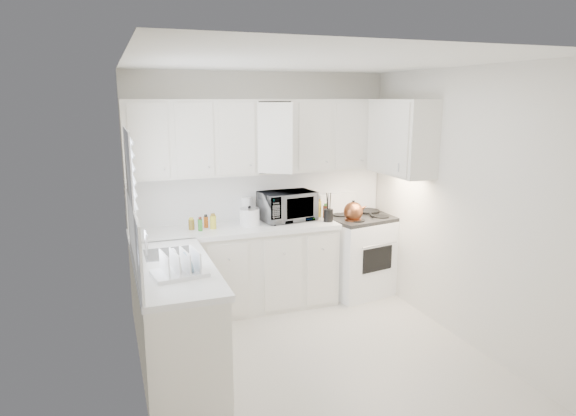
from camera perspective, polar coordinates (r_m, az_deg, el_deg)
name	(u,v)px	position (r m, az deg, el deg)	size (l,w,h in m)	color
floor	(314,357)	(4.82, 2.95, -16.41)	(3.20, 3.20, 0.00)	beige
ceiling	(318,61)	(4.24, 3.35, 16.15)	(3.20, 3.20, 0.00)	white
wall_back	(261,188)	(5.82, -3.02, 2.25)	(3.00, 3.00, 0.00)	beige
wall_front	(426,280)	(3.00, 15.24, -7.88)	(3.00, 3.00, 0.00)	beige
wall_left	(134,234)	(4.02, -16.97, -2.85)	(3.20, 3.20, 0.00)	beige
wall_right	(460,206)	(5.11, 18.81, 0.19)	(3.20, 3.20, 0.00)	beige
window_blinds	(132,194)	(4.31, -17.18, 1.54)	(0.06, 0.96, 1.06)	white
lower_cabinets_back	(236,270)	(5.66, -5.83, -7.00)	(2.22, 0.60, 0.90)	beige
lower_cabinets_left	(176,322)	(4.52, -12.54, -12.38)	(0.60, 1.60, 0.90)	beige
countertop_back	(236,229)	(5.51, -5.92, -2.37)	(2.24, 0.64, 0.05)	silver
countertop_left	(174,268)	(4.34, -12.70, -6.66)	(0.64, 1.62, 0.05)	silver
backsplash_back	(262,195)	(5.83, -2.98, 1.51)	(2.98, 0.02, 0.55)	silver
backsplash_left	(134,237)	(4.24, -16.92, -3.15)	(0.02, 1.60, 0.55)	silver
upper_cabinets_back	(266,173)	(5.64, -2.55, 3.98)	(3.00, 0.33, 0.80)	beige
upper_cabinets_right	(400,174)	(5.64, 12.46, 3.71)	(0.33, 0.90, 0.80)	beige
sink	(168,241)	(4.63, -13.35, -3.61)	(0.42, 0.38, 0.30)	gray
stove	(360,244)	(6.13, 8.07, -4.03)	(0.79, 0.65, 1.21)	white
tea_kettle	(353,210)	(5.79, 7.37, -0.24)	(0.28, 0.23, 0.25)	brown
frying_pan	(367,211)	(6.26, 8.94, -0.29)	(0.29, 0.49, 0.04)	black
microwave	(287,203)	(5.73, -0.11, 0.60)	(0.59, 0.33, 0.40)	gray
rice_cooker	(250,216)	(5.53, -4.35, -0.85)	(0.22, 0.22, 0.22)	white
paper_towel	(247,209)	(5.74, -4.68, -0.12)	(0.12, 0.12, 0.27)	white
utensil_crock	(328,207)	(5.69, 4.58, 0.14)	(0.11, 0.11, 0.34)	black
dish_rack	(179,262)	(4.07, -12.20, -5.91)	(0.41, 0.31, 0.23)	white
spice_left_0	(191,222)	(5.53, -10.90, -1.52)	(0.06, 0.06, 0.13)	olive
spice_left_1	(199,223)	(5.45, -9.97, -1.68)	(0.06, 0.06, 0.13)	#32812B
spice_left_2	(205,221)	(5.55, -9.37, -1.41)	(0.06, 0.06, 0.13)	#C25819
spice_left_3	(213,222)	(5.48, -8.42, -1.56)	(0.06, 0.06, 0.13)	gold
sauce_right_0	(312,209)	(5.94, 2.77, -0.06)	(0.06, 0.06, 0.19)	#C25819
sauce_right_1	(319,209)	(5.90, 3.49, -0.14)	(0.06, 0.06, 0.19)	gold
sauce_right_2	(321,208)	(5.98, 3.74, 0.02)	(0.06, 0.06, 0.19)	#4F2216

